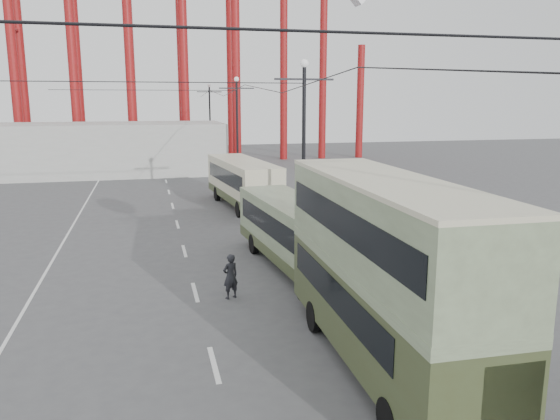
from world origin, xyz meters
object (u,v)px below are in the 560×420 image
object	(u,v)px
single_decker_green	(297,233)
single_decker_cream	(243,181)
double_decker_bus	(384,265)
pedestrian	(230,276)

from	to	relation	value
single_decker_green	single_decker_cream	size ratio (longest dim) A/B	1.00
single_decker_green	single_decker_cream	world-z (taller)	single_decker_cream
double_decker_bus	single_decker_cream	bearing A→B (deg)	90.27
single_decker_green	single_decker_cream	distance (m)	14.69
double_decker_bus	single_decker_green	bearing A→B (deg)	90.29
single_decker_green	pedestrian	distance (m)	4.39
single_decker_cream	single_decker_green	bearing A→B (deg)	-96.54
double_decker_bus	single_decker_cream	world-z (taller)	double_decker_bus
double_decker_bus	pedestrian	size ratio (longest dim) A/B	5.79
single_decker_green	pedestrian	bearing A→B (deg)	-145.08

